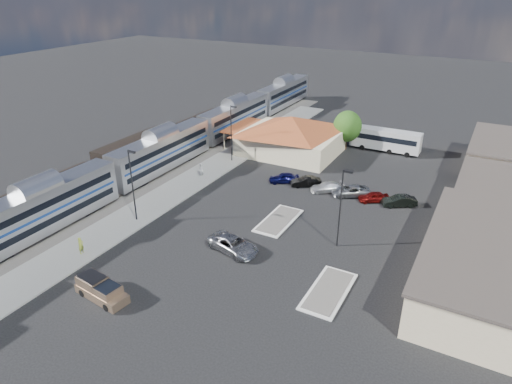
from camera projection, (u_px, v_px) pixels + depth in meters
The scene contains 24 objects.
ground at pixel (241, 220), 54.69m from camera, with size 280.00×280.00×0.00m, color black.
railbed at pixel (149, 166), 70.06m from camera, with size 16.00×100.00×0.12m, color #4C4944.
platform at pixel (189, 182), 64.58m from camera, with size 5.50×92.00×0.18m, color gray.
passenger_train at pixel (162, 153), 67.42m from camera, with size 3.00×104.00×5.55m.
freight_cars at pixel (132, 152), 70.44m from camera, with size 2.80×46.00×4.00m.
station_depot at pixel (291, 135), 74.38m from camera, with size 18.35×12.24×6.20m.
buildings_east at pixel (511, 207), 53.01m from camera, with size 14.40×51.40×4.80m.
traffic_island_south at pixel (279, 220), 54.51m from camera, with size 3.30×7.50×0.21m.
traffic_island_north at pixel (329, 291), 42.26m from camera, with size 3.30×7.50×0.21m.
lamp_plat_s at pixel (132, 180), 52.33m from camera, with size 1.08×0.25×9.00m.
lamp_plat_n at pixel (232, 129), 69.81m from camera, with size 1.08×0.25×9.00m.
lamp_lot at pixel (342, 202), 47.20m from camera, with size 1.08×0.25×9.00m.
tree_depot at pixel (347, 126), 75.51m from camera, with size 4.71×4.71×6.63m.
pickup_truck at pixel (101, 290), 41.12m from camera, with size 5.58×2.61×1.86m.
suv at pixel (233, 245), 48.23m from camera, with size 2.73×5.92×1.65m, color #93949A.
coach_bus at pixel (385, 139), 75.58m from camera, with size 11.42×2.53×3.66m.
person_a at pixel (81, 245), 47.53m from camera, with size 0.68×0.45×1.86m, color #A4B438.
person_b at pixel (201, 170), 66.22m from camera, with size 0.90×0.70×1.84m, color silver.
parked_car_a at pixel (284, 178), 64.47m from camera, with size 1.71×4.24×1.45m, color #0E0E46.
parked_car_b at pixel (306, 182), 63.34m from camera, with size 1.47×4.22×1.39m, color black.
parked_car_c at pixel (327, 187), 61.74m from camera, with size 1.84×4.53×1.31m, color silver.
parked_car_d at pixel (350, 191), 60.58m from camera, with size 2.35×5.10×1.42m, color gray.
parked_car_e at pixel (374, 197), 58.99m from camera, with size 1.57×3.89×1.33m, color maroon.
parked_car_f at pixel (399, 201), 57.83m from camera, with size 1.51×4.34×1.43m, color black.
Camera 1 is at (24.39, -41.33, 26.51)m, focal length 32.00 mm.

